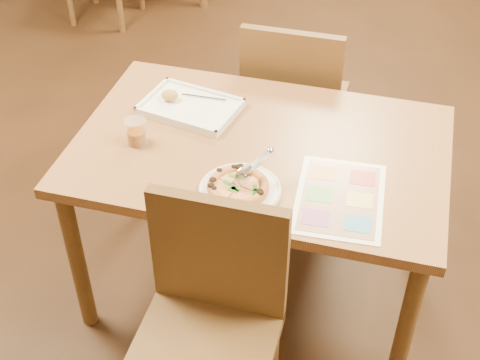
% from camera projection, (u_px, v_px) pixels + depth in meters
% --- Properties ---
extents(dining_table, '(1.30, 0.85, 0.72)m').
position_uv_depth(dining_table, '(260.00, 164.00, 2.39)').
color(dining_table, olive).
rests_on(dining_table, ground).
extents(chair_near, '(0.42, 0.42, 0.47)m').
position_uv_depth(chair_near, '(211.00, 303.00, 1.99)').
color(chair_near, brown).
rests_on(chair_near, ground).
extents(chair_far, '(0.42, 0.42, 0.47)m').
position_uv_depth(chair_far, '(293.00, 92.00, 2.88)').
color(chair_far, brown).
rests_on(chair_far, ground).
extents(plate, '(0.34, 0.34, 0.01)m').
position_uv_depth(plate, '(240.00, 190.00, 2.14)').
color(plate, white).
rests_on(plate, dining_table).
extents(pizza, '(0.20, 0.20, 0.03)m').
position_uv_depth(pizza, '(238.00, 186.00, 2.13)').
color(pizza, '#CE8246').
rests_on(pizza, plate).
extents(pizza_cutter, '(0.09, 0.13, 0.09)m').
position_uv_depth(pizza_cutter, '(253.00, 167.00, 2.11)').
color(pizza_cutter, silver).
rests_on(pizza_cutter, pizza).
extents(appetizer_tray, '(0.39, 0.30, 0.06)m').
position_uv_depth(appetizer_tray, '(189.00, 107.00, 2.50)').
color(appetizer_tray, white).
rests_on(appetizer_tray, dining_table).
extents(glass_tumbler, '(0.08, 0.08, 0.09)m').
position_uv_depth(glass_tumbler, '(136.00, 133.00, 2.32)').
color(glass_tumbler, '#7C3C09').
rests_on(glass_tumbler, dining_table).
extents(menu, '(0.30, 0.40, 0.00)m').
position_uv_depth(menu, '(340.00, 198.00, 2.12)').
color(menu, white).
rests_on(menu, dining_table).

